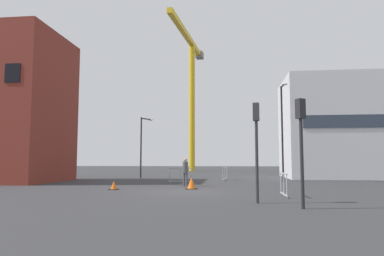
{
  "coord_description": "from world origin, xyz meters",
  "views": [
    {
      "loc": [
        2.51,
        -18.57,
        1.65
      ],
      "look_at": [
        0.0,
        3.78,
        3.71
      ],
      "focal_mm": 33.06,
      "sensor_mm": 36.0,
      "label": 1
    }
  ],
  "objects_px": {
    "streetlamp_tall": "(283,125)",
    "traffic_light_island": "(301,134)",
    "traffic_cone_on_verge": "(114,186)",
    "traffic_cone_orange": "(191,184)",
    "streetlamp_short": "(143,141)",
    "pedestrian_walking": "(185,170)",
    "traffic_light_verge": "(256,135)",
    "construction_crane": "(191,79)"
  },
  "relations": [
    {
      "from": "streetlamp_tall",
      "to": "traffic_cone_orange",
      "type": "height_order",
      "value": "streetlamp_tall"
    },
    {
      "from": "streetlamp_tall",
      "to": "traffic_cone_on_verge",
      "type": "distance_m",
      "value": 14.22
    },
    {
      "from": "streetlamp_tall",
      "to": "pedestrian_walking",
      "type": "height_order",
      "value": "streetlamp_tall"
    },
    {
      "from": "construction_crane",
      "to": "traffic_cone_orange",
      "type": "xyz_separation_m",
      "value": [
        3.78,
        -32.86,
        -13.81
      ]
    },
    {
      "from": "traffic_cone_on_verge",
      "to": "traffic_cone_orange",
      "type": "distance_m",
      "value": 4.41
    },
    {
      "from": "construction_crane",
      "to": "pedestrian_walking",
      "type": "height_order",
      "value": "construction_crane"
    },
    {
      "from": "streetlamp_tall",
      "to": "traffic_light_island",
      "type": "height_order",
      "value": "streetlamp_tall"
    },
    {
      "from": "pedestrian_walking",
      "to": "traffic_cone_orange",
      "type": "bearing_deg",
      "value": -72.72
    },
    {
      "from": "traffic_light_verge",
      "to": "construction_crane",
      "type": "bearing_deg",
      "value": 100.22
    },
    {
      "from": "traffic_light_verge",
      "to": "traffic_cone_on_verge",
      "type": "distance_m",
      "value": 9.71
    },
    {
      "from": "construction_crane",
      "to": "traffic_light_verge",
      "type": "height_order",
      "value": "construction_crane"
    },
    {
      "from": "pedestrian_walking",
      "to": "traffic_cone_orange",
      "type": "xyz_separation_m",
      "value": [
        0.62,
        -1.99,
        -0.74
      ]
    },
    {
      "from": "streetlamp_tall",
      "to": "traffic_cone_on_verge",
      "type": "relative_size",
      "value": 15.37
    },
    {
      "from": "streetlamp_short",
      "to": "traffic_light_island",
      "type": "bearing_deg",
      "value": -61.68
    },
    {
      "from": "streetlamp_short",
      "to": "traffic_cone_on_verge",
      "type": "height_order",
      "value": "streetlamp_short"
    },
    {
      "from": "streetlamp_tall",
      "to": "traffic_light_island",
      "type": "xyz_separation_m",
      "value": [
        -1.56,
        -15.46,
        -1.81
      ]
    },
    {
      "from": "traffic_light_verge",
      "to": "traffic_light_island",
      "type": "height_order",
      "value": "traffic_light_verge"
    },
    {
      "from": "traffic_light_island",
      "to": "streetlamp_short",
      "type": "bearing_deg",
      "value": 118.32
    },
    {
      "from": "streetlamp_short",
      "to": "pedestrian_walking",
      "type": "height_order",
      "value": "streetlamp_short"
    },
    {
      "from": "streetlamp_short",
      "to": "pedestrian_walking",
      "type": "xyz_separation_m",
      "value": [
        5.38,
        -10.05,
        -2.37
      ]
    },
    {
      "from": "traffic_light_island",
      "to": "streetlamp_tall",
      "type": "bearing_deg",
      "value": 84.23
    },
    {
      "from": "traffic_light_verge",
      "to": "traffic_light_island",
      "type": "distance_m",
      "value": 2.03
    },
    {
      "from": "traffic_light_island",
      "to": "pedestrian_walking",
      "type": "height_order",
      "value": "traffic_light_island"
    },
    {
      "from": "streetlamp_tall",
      "to": "traffic_cone_on_verge",
      "type": "xyz_separation_m",
      "value": [
        -10.61,
        -8.51,
        -4.15
      ]
    },
    {
      "from": "traffic_light_island",
      "to": "traffic_cone_on_verge",
      "type": "height_order",
      "value": "traffic_light_island"
    },
    {
      "from": "traffic_light_verge",
      "to": "traffic_cone_orange",
      "type": "height_order",
      "value": "traffic_light_verge"
    },
    {
      "from": "streetlamp_short",
      "to": "traffic_light_verge",
      "type": "distance_m",
      "value": 20.71
    },
    {
      "from": "pedestrian_walking",
      "to": "traffic_cone_on_verge",
      "type": "xyz_separation_m",
      "value": [
        -3.69,
        -2.91,
        -0.83
      ]
    },
    {
      "from": "construction_crane",
      "to": "traffic_light_verge",
      "type": "xyz_separation_m",
      "value": [
        7.09,
        -39.32,
        -11.49
      ]
    },
    {
      "from": "streetlamp_tall",
      "to": "pedestrian_walking",
      "type": "relative_size",
      "value": 4.18
    },
    {
      "from": "traffic_light_verge",
      "to": "pedestrian_walking",
      "type": "bearing_deg",
      "value": 114.92
    },
    {
      "from": "streetlamp_tall",
      "to": "traffic_light_verge",
      "type": "bearing_deg",
      "value": -102.06
    },
    {
      "from": "traffic_light_verge",
      "to": "streetlamp_tall",
      "type": "bearing_deg",
      "value": 77.94
    },
    {
      "from": "streetlamp_tall",
      "to": "traffic_cone_orange",
      "type": "xyz_separation_m",
      "value": [
        -6.3,
        -7.58,
        -4.07
      ]
    },
    {
      "from": "streetlamp_short",
      "to": "traffic_cone_orange",
      "type": "height_order",
      "value": "streetlamp_short"
    },
    {
      "from": "streetlamp_tall",
      "to": "traffic_cone_on_verge",
      "type": "bearing_deg",
      "value": -141.28
    },
    {
      "from": "streetlamp_tall",
      "to": "pedestrian_walking",
      "type": "xyz_separation_m",
      "value": [
        -6.92,
        -5.59,
        -3.32
      ]
    },
    {
      "from": "construction_crane",
      "to": "streetlamp_tall",
      "type": "relative_size",
      "value": 2.73
    },
    {
      "from": "construction_crane",
      "to": "streetlamp_tall",
      "type": "bearing_deg",
      "value": -68.25
    },
    {
      "from": "streetlamp_tall",
      "to": "traffic_cone_on_verge",
      "type": "height_order",
      "value": "streetlamp_tall"
    },
    {
      "from": "streetlamp_short",
      "to": "traffic_light_verge",
      "type": "xyz_separation_m",
      "value": [
        9.3,
        -18.49,
        -0.79
      ]
    },
    {
      "from": "traffic_light_verge",
      "to": "traffic_light_island",
      "type": "xyz_separation_m",
      "value": [
        1.44,
        -1.43,
        -0.07
      ]
    }
  ]
}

